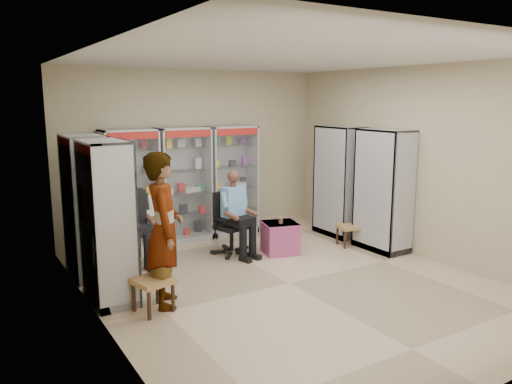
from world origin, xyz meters
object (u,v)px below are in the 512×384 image
seated_shopkeeper (233,216)px  woven_stool_b (153,295)px  office_chair (231,223)px  wooden_chair (131,233)px  pink_trunk (280,238)px  cabinet_back_mid (184,185)px  cabinet_right_near (383,191)px  cabinet_left_far (86,206)px  cabinet_right_far (339,181)px  standing_man (164,230)px  cabinet_back_right (231,180)px  cabinet_back_left (131,190)px  woven_stool_a (349,236)px  cabinet_left_near (107,222)px

seated_shopkeeper → woven_stool_b: seated_shopkeeper is taller
office_chair → woven_stool_b: size_ratio=2.48×
wooden_chair → pink_trunk: bearing=-19.6°
cabinet_back_mid → wooden_chair: size_ratio=2.13×
seated_shopkeeper → woven_stool_b: size_ratio=3.16×
cabinet_right_near → cabinet_left_far: size_ratio=1.00×
cabinet_back_mid → cabinet_right_far: same height
cabinet_right_far → standing_man: (-3.92, -1.39, -0.06)m
cabinet_back_right → standing_man: size_ratio=1.06×
cabinet_back_left → seated_shopkeeper: (1.26, -1.21, -0.35)m
cabinet_back_mid → cabinet_back_right: size_ratio=1.00×
cabinet_right_near → pink_trunk: (-1.56, 0.71, -0.75)m
wooden_chair → woven_stool_a: (3.45, -1.07, -0.29)m
pink_trunk → woven_stool_a: 1.26m
woven_stool_b → cabinet_left_far: bearing=100.9°
cabinet_back_mid → woven_stool_b: bearing=-120.3°
cabinet_left_far → woven_stool_a: 4.30m
woven_stool_a → cabinet_back_left: bearing=150.7°
pink_trunk → woven_stool_a: pink_trunk is taller
cabinet_back_right → wooden_chair: (-2.15, -0.73, -0.53)m
cabinet_left_near → woven_stool_a: (4.13, 0.23, -0.82)m
office_chair → pink_trunk: size_ratio=1.92×
wooden_chair → office_chair: bearing=-15.7°
cabinet_left_near → wooden_chair: cabinet_left_near is taller
cabinet_back_mid → office_chair: bearing=-74.8°
cabinet_back_right → woven_stool_b: size_ratio=4.88×
cabinet_back_right → cabinet_back_left: bearing=180.0°
cabinet_right_far → seated_shopkeeper: bearing=91.9°
cabinet_right_near → cabinet_back_right: bearing=36.2°
standing_man → wooden_chair: bearing=14.9°
cabinet_left_near → cabinet_back_left: bearing=155.4°
wooden_chair → standing_man: (-0.14, -1.79, 0.47)m
cabinet_back_mid → woven_stool_b: (-1.55, -2.65, -0.80)m
cabinet_back_mid → woven_stool_a: size_ratio=5.60×
cabinet_right_far → office_chair: size_ratio=1.97×
cabinet_left_far → office_chair: 2.26m
cabinet_right_far → cabinet_left_near: bearing=101.4°
cabinet_back_left → woven_stool_b: size_ratio=4.88×
woven_stool_a → cabinet_left_far: bearing=168.1°
cabinet_back_mid → office_chair: size_ratio=1.97×
woven_stool_b → cabinet_right_far: bearing=20.2°
cabinet_right_far → woven_stool_a: 1.11m
cabinet_back_right → cabinet_left_far: bearing=-161.8°
cabinet_right_near → standing_man: size_ratio=1.06×
cabinet_right_near → pink_trunk: size_ratio=3.79×
cabinet_right_far → cabinet_left_far: 4.46m
pink_trunk → office_chair: bearing=152.6°
cabinet_back_right → woven_stool_b: bearing=-133.4°
pink_trunk → cabinet_right_near: bearing=-24.4°
cabinet_back_mid → pink_trunk: size_ratio=3.79×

